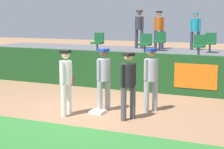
{
  "coord_description": "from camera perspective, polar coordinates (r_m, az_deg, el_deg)",
  "views": [
    {
      "loc": [
        4.87,
        -9.5,
        2.79
      ],
      "look_at": [
        0.19,
        0.86,
        1.0
      ],
      "focal_mm": 59.32,
      "sensor_mm": 36.0,
      "label": 1
    }
  ],
  "objects": [
    {
      "name": "ground_plane",
      "position": [
        11.03,
        -2.74,
        -5.71
      ],
      "size": [
        60.0,
        60.0,
        0.0
      ],
      "primitive_type": "plane",
      "color": "#936B4C"
    },
    {
      "name": "grass_foreground_strip",
      "position": [
        8.64,
        -11.77,
        -10.07
      ],
      "size": [
        18.0,
        2.8,
        0.01
      ],
      "primitive_type": "cube",
      "color": "#2D722D",
      "rests_on": "ground_plane"
    },
    {
      "name": "first_base",
      "position": [
        10.83,
        -2.19,
        -5.78
      ],
      "size": [
        0.4,
        0.4,
        0.08
      ],
      "primitive_type": "cube",
      "color": "white",
      "rests_on": "ground_plane"
    },
    {
      "name": "player_fielder_home",
      "position": [
        10.47,
        -7.08,
        -0.54
      ],
      "size": [
        0.39,
        0.59,
        1.86
      ],
      "rotation": [
        0.0,
        0.0,
        -1.46
      ],
      "color": "white",
      "rests_on": "ground_plane"
    },
    {
      "name": "player_runner_visitor",
      "position": [
        10.87,
        6.04,
        -0.12
      ],
      "size": [
        0.49,
        0.49,
        1.88
      ],
      "rotation": [
        0.0,
        0.0,
        -2.09
      ],
      "color": "#9EA3AD",
      "rests_on": "ground_plane"
    },
    {
      "name": "player_coach_visitor",
      "position": [
        10.86,
        -1.29,
        -0.11
      ],
      "size": [
        0.45,
        0.5,
        1.87
      ],
      "rotation": [
        0.0,
        0.0,
        -1.92
      ],
      "color": "#9EA3AD",
      "rests_on": "ground_plane"
    },
    {
      "name": "player_umpire",
      "position": [
        9.96,
        2.54,
        -1.05
      ],
      "size": [
        0.47,
        0.47,
        1.83
      ],
      "rotation": [
        0.0,
        0.0,
        -2.05
      ],
      "color": "#4C4C51",
      "rests_on": "ground_plane"
    },
    {
      "name": "field_wall",
      "position": [
        13.93,
        3.64,
        0.42
      ],
      "size": [
        18.0,
        0.26,
        1.45
      ],
      "color": "#19471E",
      "rests_on": "ground_plane"
    },
    {
      "name": "bleacher_platform",
      "position": [
        16.36,
        6.79,
        1.29
      ],
      "size": [
        18.0,
        4.8,
        1.26
      ],
      "primitive_type": "cube",
      "color": "#59595E",
      "rests_on": "ground_plane"
    },
    {
      "name": "seat_back_center",
      "position": [
        16.9,
        7.41,
        5.27
      ],
      "size": [
        0.47,
        0.44,
        0.84
      ],
      "color": "#4C4C51",
      "rests_on": "bleacher_platform"
    },
    {
      "name": "seat_back_right",
      "position": [
        16.39,
        14.9,
        4.93
      ],
      "size": [
        0.47,
        0.44,
        0.84
      ],
      "color": "#4C4C51",
      "rests_on": "bleacher_platform"
    },
    {
      "name": "seat_front_right",
      "position": [
        14.64,
        13.28,
        4.55
      ],
      "size": [
        0.46,
        0.44,
        0.84
      ],
      "color": "#4C4C51",
      "rests_on": "bleacher_platform"
    },
    {
      "name": "seat_front_left",
      "position": [
        16.05,
        -2.18,
        5.15
      ],
      "size": [
        0.44,
        0.44,
        0.84
      ],
      "color": "#4C4C51",
      "rests_on": "bleacher_platform"
    },
    {
      "name": "seat_front_center",
      "position": [
        15.21,
        5.16,
        4.91
      ],
      "size": [
        0.48,
        0.44,
        0.84
      ],
      "color": "#4C4C51",
      "rests_on": "bleacher_platform"
    },
    {
      "name": "spectator_hooded",
      "position": [
        17.72,
        7.26,
        7.26
      ],
      "size": [
        0.5,
        0.37,
        1.78
      ],
      "rotation": [
        0.0,
        0.0,
        3.24
      ],
      "color": "#33384C",
      "rests_on": "bleacher_platform"
    },
    {
      "name": "spectator_capped",
      "position": [
        17.94,
        4.21,
        7.4
      ],
      "size": [
        0.49,
        0.44,
        1.82
      ],
      "rotation": [
        0.0,
        0.0,
        2.83
      ],
      "color": "#33384C",
      "rests_on": "bleacher_platform"
    },
    {
      "name": "spectator_casual",
      "position": [
        17.57,
        12.73,
        6.97
      ],
      "size": [
        0.48,
        0.34,
        1.71
      ],
      "rotation": [
        0.0,
        0.0,
        3.19
      ],
      "color": "#33384C",
      "rests_on": "bleacher_platform"
    }
  ]
}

